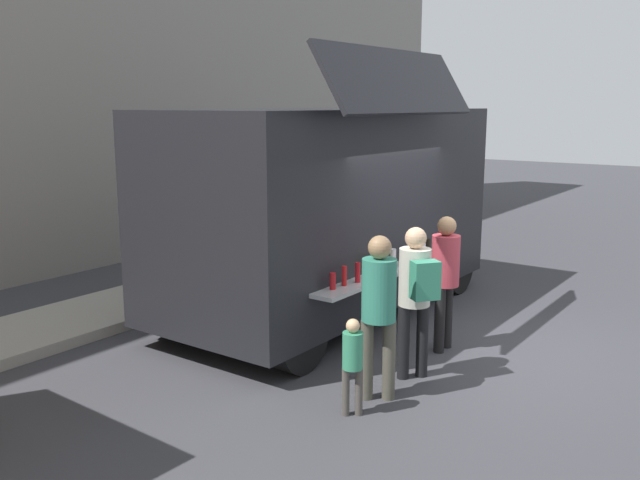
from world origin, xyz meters
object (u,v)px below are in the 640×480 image
customer_front_ordering (445,271)px  customer_mid_with_backpack (416,288)px  customer_rear_waiting (379,303)px  child_near_queue (353,358)px  trash_bin (338,230)px  food_truck_main (331,205)px

customer_front_ordering → customer_mid_with_backpack: size_ratio=0.98×
customer_rear_waiting → child_near_queue: (-0.49, 0.00, -0.46)m
trash_bin → customer_mid_with_backpack: 6.92m
trash_bin → customer_mid_with_backpack: bearing=-138.5°
food_truck_main → trash_bin: 4.45m
food_truck_main → customer_rear_waiting: 3.21m
customer_front_ordering → child_near_queue: customer_front_ordering is taller
food_truck_main → customer_mid_with_backpack: (-1.55, -2.25, -0.58)m
food_truck_main → child_near_queue: size_ratio=5.59×
trash_bin → child_near_queue: (-6.38, -4.50, 0.11)m
customer_rear_waiting → child_near_queue: 0.67m
customer_front_ordering → customer_mid_with_backpack: (-1.07, -0.14, 0.04)m
food_truck_main → customer_rear_waiting: bearing=-135.7°
customer_front_ordering → customer_rear_waiting: bearing=91.9°
customer_rear_waiting → customer_front_ordering: bearing=-31.0°
customer_mid_with_backpack → child_near_queue: bearing=125.4°
food_truck_main → customer_front_ordering: (-0.48, -2.10, -0.62)m
trash_bin → customer_front_ordering: bearing=-132.9°
food_truck_main → trash_bin: size_ratio=5.74×
food_truck_main → child_near_queue: (-2.77, -2.18, -1.05)m
food_truck_main → customer_front_ordering: food_truck_main is taller
customer_mid_with_backpack → customer_rear_waiting: size_ratio=0.99×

